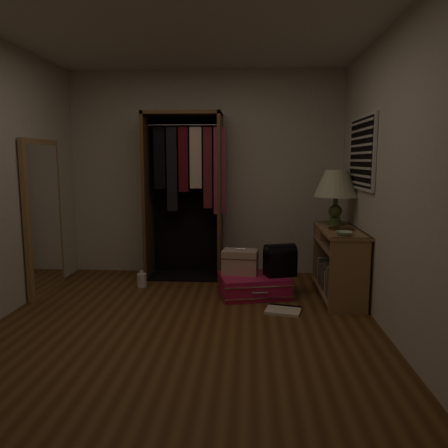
{
  "coord_description": "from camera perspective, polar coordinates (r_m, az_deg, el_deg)",
  "views": [
    {
      "loc": [
        0.57,
        -3.65,
        1.48
      ],
      "look_at": [
        0.3,
        0.95,
        0.8
      ],
      "focal_mm": 35.0,
      "sensor_mm": 36.0,
      "label": 1
    }
  ],
  "objects": [
    {
      "name": "floor_book",
      "position": [
        4.42,
        7.79,
        -11.04
      ],
      "size": [
        0.39,
        0.34,
        0.03
      ],
      "rotation": [
        0.0,
        0.0,
        -0.24
      ],
      "color": "#F0E4CA",
      "rests_on": "ground"
    },
    {
      "name": "ceramic_bowl",
      "position": [
        4.4,
        15.38,
        -1.2
      ],
      "size": [
        0.21,
        0.21,
        0.04
      ],
      "primitive_type": "imported",
      "rotation": [
        0.0,
        0.0,
        -0.37
      ],
      "color": "#A2BF9F",
      "rests_on": "console_bookshelf"
    },
    {
      "name": "ground",
      "position": [
        3.98,
        -5.27,
        -13.47
      ],
      "size": [
        4.0,
        4.0,
        0.0
      ],
      "primitive_type": "plane",
      "color": "#563518",
      "rests_on": "ground"
    },
    {
      "name": "open_wardrobe",
      "position": [
        5.48,
        -4.78,
        5.59
      ],
      "size": [
        1.0,
        0.5,
        2.05
      ],
      "color": "brown",
      "rests_on": "ground"
    },
    {
      "name": "floor_mirror",
      "position": [
        5.22,
        -22.5,
        0.81
      ],
      "size": [
        0.06,
        0.8,
        1.7
      ],
      "color": "#9D7A4C",
      "rests_on": "ground"
    },
    {
      "name": "black_bag",
      "position": [
        4.8,
        7.33,
        -4.59
      ],
      "size": [
        0.37,
        0.3,
        0.35
      ],
      "rotation": [
        0.0,
        0.0,
        0.31
      ],
      "color": "black",
      "rests_on": "pink_suitcase"
    },
    {
      "name": "white_jug",
      "position": [
        5.25,
        -10.7,
        -7.18
      ],
      "size": [
        0.13,
        0.13,
        0.2
      ],
      "rotation": [
        0.0,
        0.0,
        0.18
      ],
      "color": "silver",
      "rests_on": "ground"
    },
    {
      "name": "table_lamp",
      "position": [
        5.07,
        14.44,
        4.99
      ],
      "size": [
        0.59,
        0.59,
        0.62
      ],
      "rotation": [
        0.0,
        0.0,
        0.22
      ],
      "color": "#435127",
      "rests_on": "console_bookshelf"
    },
    {
      "name": "train_case",
      "position": [
        4.86,
        2.13,
        -4.92
      ],
      "size": [
        0.42,
        0.31,
        0.28
      ],
      "rotation": [
        0.0,
        0.0,
        -0.11
      ],
      "color": "tan",
      "rests_on": "pink_suitcase"
    },
    {
      "name": "brass_tray",
      "position": [
        4.76,
        15.07,
        -0.62
      ],
      "size": [
        0.3,
        0.3,
        0.02
      ],
      "rotation": [
        0.0,
        0.0,
        -0.1
      ],
      "color": "#9F723D",
      "rests_on": "console_bookshelf"
    },
    {
      "name": "console_bookshelf",
      "position": [
        4.92,
        14.65,
        -4.64
      ],
      "size": [
        0.42,
        1.12,
        0.75
      ],
      "color": "#926D46",
      "rests_on": "ground"
    },
    {
      "name": "room_walls",
      "position": [
        3.73,
        -4.32,
        8.68
      ],
      "size": [
        3.52,
        4.02,
        2.6
      ],
      "color": "beige",
      "rests_on": "ground"
    },
    {
      "name": "pink_suitcase",
      "position": [
        4.84,
        3.93,
        -8.03
      ],
      "size": [
        0.84,
        0.69,
        0.23
      ],
      "rotation": [
        0.0,
        0.0,
        0.22
      ],
      "color": "#C91853",
      "rests_on": "ground"
    }
  ]
}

